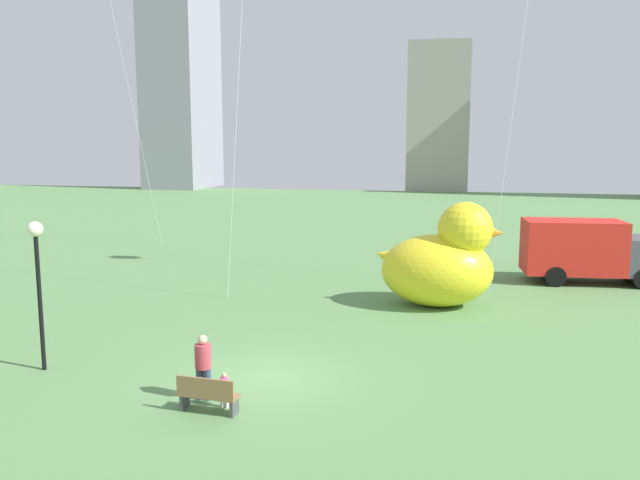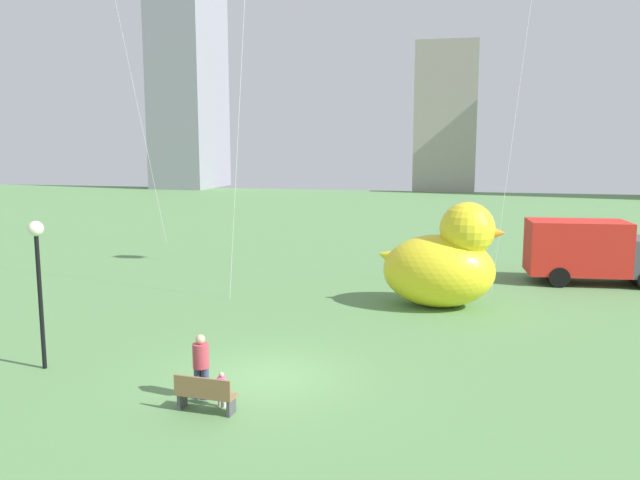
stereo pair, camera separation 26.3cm
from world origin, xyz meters
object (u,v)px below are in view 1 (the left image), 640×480
(park_bench, at_px, (207,394))
(person_child, at_px, (224,388))
(person_adult, at_px, (203,364))
(box_truck, at_px, (588,251))
(giant_inflatable_duck, at_px, (441,262))
(lamppost, at_px, (37,261))

(park_bench, height_order, person_child, park_bench)
(park_bench, distance_m, person_child, 0.48)
(person_adult, bearing_deg, box_truck, 54.14)
(park_bench, bearing_deg, person_child, 56.01)
(person_adult, distance_m, box_truck, 20.18)
(park_bench, distance_m, giant_inflatable_duck, 12.52)
(box_truck, bearing_deg, park_bench, -123.70)
(person_child, xyz_separation_m, giant_inflatable_duck, (4.78, 10.99, 1.26))
(park_bench, bearing_deg, lamppost, 162.24)
(person_child, bearing_deg, person_adult, 151.90)
(person_child, bearing_deg, park_bench, -123.99)
(person_child, bearing_deg, box_truck, 56.30)
(person_child, distance_m, giant_inflatable_duck, 12.05)
(person_child, relative_size, lamppost, 0.21)
(person_child, bearing_deg, giant_inflatable_duck, 66.50)
(person_adult, xyz_separation_m, person_child, (0.67, -0.36, -0.43))
(person_child, relative_size, giant_inflatable_duck, 0.18)
(person_child, height_order, giant_inflatable_duck, giant_inflatable_duck)
(person_adult, relative_size, lamppost, 0.39)
(person_adult, height_order, box_truck, box_truck)
(lamppost, bearing_deg, person_child, -13.40)
(person_adult, relative_size, person_child, 1.89)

